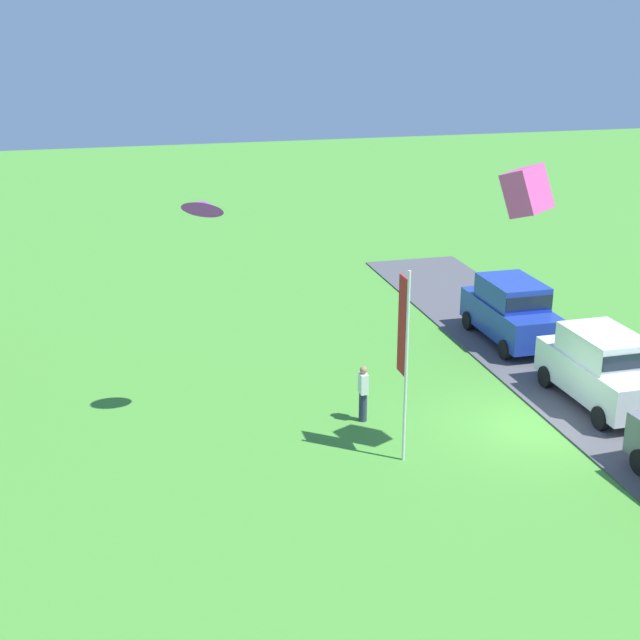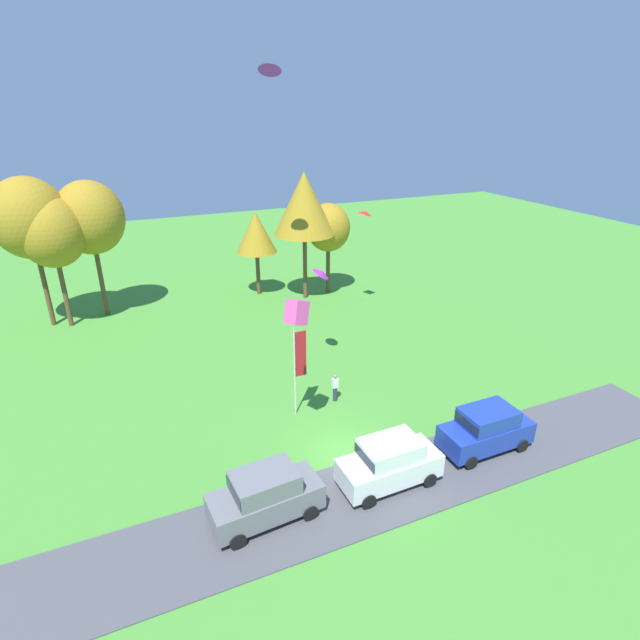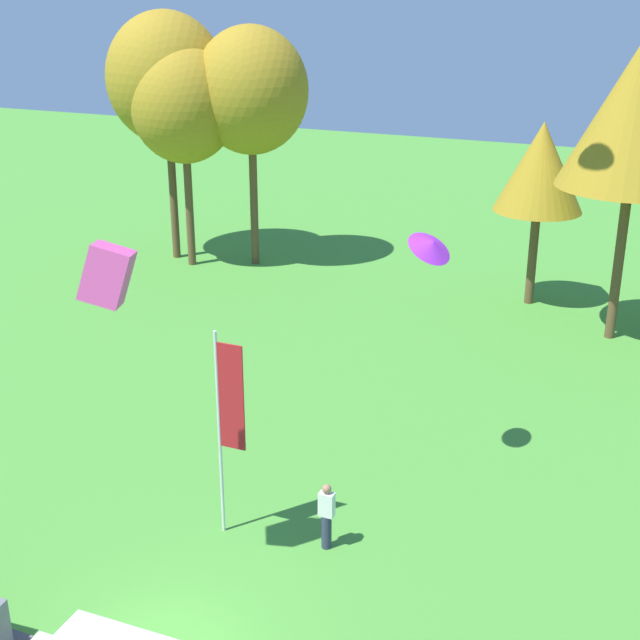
{
  "view_description": "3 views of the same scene",
  "coord_description": "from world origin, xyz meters",
  "px_view_note": "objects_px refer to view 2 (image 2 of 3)",
  "views": [
    {
      "loc": [
        -20.9,
        11.61,
        11.34
      ],
      "look_at": [
        2.6,
        5.52,
        2.89
      ],
      "focal_mm": 50.0,
      "sensor_mm": 36.0,
      "label": 1
    },
    {
      "loc": [
        -9.08,
        -17.75,
        15.89
      ],
      "look_at": [
        0.24,
        3.4,
        5.79
      ],
      "focal_mm": 28.0,
      "sensor_mm": 36.0,
      "label": 2
    },
    {
      "loc": [
        8.37,
        -11.89,
        12.69
      ],
      "look_at": [
        0.96,
        5.72,
        5.23
      ],
      "focal_mm": 50.0,
      "sensor_mm": 36.0,
      "label": 3
    }
  ],
  "objects_px": {
    "tree_far_left": "(90,218)",
    "kite_diamond_low_drifter": "(366,213)",
    "tree_far_right": "(29,218)",
    "car_suv_mid_row": "(390,461)",
    "tree_lone_near": "(304,204)",
    "flag_banner": "(299,360)",
    "tree_right_of_center": "(328,228)",
    "tree_left_of_center": "(52,233)",
    "tree_center_back": "(256,233)",
    "kite_box_high_right": "(297,312)",
    "car_suv_far_end": "(486,428)",
    "kite_delta_mid_center": "(321,272)",
    "person_on_lawn": "(335,387)",
    "kite_delta_trailing_tail": "(270,67)",
    "car_suv_near_entrance": "(265,494)"
  },
  "relations": [
    {
      "from": "car_suv_near_entrance",
      "to": "tree_far_left",
      "type": "height_order",
      "value": "tree_far_left"
    },
    {
      "from": "flag_banner",
      "to": "kite_box_high_right",
      "type": "bearing_deg",
      "value": -111.95
    },
    {
      "from": "car_suv_far_end",
      "to": "tree_left_of_center",
      "type": "distance_m",
      "value": 31.93
    },
    {
      "from": "car_suv_far_end",
      "to": "tree_far_left",
      "type": "relative_size",
      "value": 0.43
    },
    {
      "from": "car_suv_mid_row",
      "to": "tree_left_of_center",
      "type": "relative_size",
      "value": 0.47
    },
    {
      "from": "tree_lone_near",
      "to": "flag_banner",
      "type": "bearing_deg",
      "value": -113.26
    },
    {
      "from": "tree_far_right",
      "to": "tree_center_back",
      "type": "xyz_separation_m",
      "value": [
        16.72,
        0.15,
        -2.7
      ]
    },
    {
      "from": "tree_left_of_center",
      "to": "tree_lone_near",
      "type": "bearing_deg",
      "value": -5.22
    },
    {
      "from": "tree_lone_near",
      "to": "tree_right_of_center",
      "type": "relative_size",
      "value": 1.35
    },
    {
      "from": "tree_left_of_center",
      "to": "car_suv_far_end",
      "type": "bearing_deg",
      "value": -52.63
    },
    {
      "from": "tree_center_back",
      "to": "tree_far_right",
      "type": "bearing_deg",
      "value": -179.49
    },
    {
      "from": "person_on_lawn",
      "to": "tree_left_of_center",
      "type": "height_order",
      "value": "tree_left_of_center"
    },
    {
      "from": "tree_left_of_center",
      "to": "kite_box_high_right",
      "type": "bearing_deg",
      "value": -62.65
    },
    {
      "from": "tree_center_back",
      "to": "kite_box_high_right",
      "type": "relative_size",
      "value": 6.78
    },
    {
      "from": "kite_delta_mid_center",
      "to": "kite_diamond_low_drifter",
      "type": "bearing_deg",
      "value": 46.17
    },
    {
      "from": "tree_far_left",
      "to": "kite_diamond_low_drifter",
      "type": "xyz_separation_m",
      "value": [
        19.47,
        -7.73,
        0.24
      ]
    },
    {
      "from": "car_suv_far_end",
      "to": "flag_banner",
      "type": "relative_size",
      "value": 0.88
    },
    {
      "from": "kite_delta_trailing_tail",
      "to": "tree_far_left",
      "type": "bearing_deg",
      "value": 141.34
    },
    {
      "from": "person_on_lawn",
      "to": "kite_delta_trailing_tail",
      "type": "bearing_deg",
      "value": 89.43
    },
    {
      "from": "tree_far_right",
      "to": "car_suv_mid_row",
      "type": "bearing_deg",
      "value": -60.41
    },
    {
      "from": "flag_banner",
      "to": "tree_far_right",
      "type": "bearing_deg",
      "value": 124.64
    },
    {
      "from": "car_suv_mid_row",
      "to": "person_on_lawn",
      "type": "height_order",
      "value": "car_suv_mid_row"
    },
    {
      "from": "kite_delta_trailing_tail",
      "to": "flag_banner",
      "type": "bearing_deg",
      "value": -103.37
    },
    {
      "from": "flag_banner",
      "to": "kite_delta_mid_center",
      "type": "relative_size",
      "value": 4.55
    },
    {
      "from": "car_suv_near_entrance",
      "to": "car_suv_far_end",
      "type": "xyz_separation_m",
      "value": [
        11.3,
        -0.05,
        0.0
      ]
    },
    {
      "from": "tree_far_right",
      "to": "tree_right_of_center",
      "type": "relative_size",
      "value": 1.4
    },
    {
      "from": "tree_far_right",
      "to": "flag_banner",
      "type": "distance_m",
      "value": 23.57
    },
    {
      "from": "tree_far_left",
      "to": "tree_center_back",
      "type": "bearing_deg",
      "value": -1.96
    },
    {
      "from": "car_suv_near_entrance",
      "to": "tree_right_of_center",
      "type": "bearing_deg",
      "value": 60.05
    },
    {
      "from": "person_on_lawn",
      "to": "kite_delta_trailing_tail",
      "type": "xyz_separation_m",
      "value": [
        0.1,
        9.91,
        16.98
      ]
    },
    {
      "from": "tree_center_back",
      "to": "flag_banner",
      "type": "relative_size",
      "value": 1.41
    },
    {
      "from": "kite_box_high_right",
      "to": "tree_center_back",
      "type": "bearing_deg",
      "value": 77.85
    },
    {
      "from": "tree_lone_near",
      "to": "tree_left_of_center",
      "type": "bearing_deg",
      "value": 174.78
    },
    {
      "from": "kite_delta_mid_center",
      "to": "kite_box_high_right",
      "type": "relative_size",
      "value": 1.06
    },
    {
      "from": "tree_far_right",
      "to": "kite_delta_mid_center",
      "type": "height_order",
      "value": "tree_far_right"
    },
    {
      "from": "tree_far_right",
      "to": "tree_center_back",
      "type": "distance_m",
      "value": 16.93
    },
    {
      "from": "car_suv_far_end",
      "to": "tree_far_right",
      "type": "relative_size",
      "value": 0.41
    },
    {
      "from": "tree_left_of_center",
      "to": "kite_diamond_low_drifter",
      "type": "height_order",
      "value": "tree_left_of_center"
    },
    {
      "from": "car_suv_near_entrance",
      "to": "tree_left_of_center",
      "type": "height_order",
      "value": "tree_left_of_center"
    },
    {
      "from": "car_suv_mid_row",
      "to": "tree_lone_near",
      "type": "xyz_separation_m",
      "value": [
        5.52,
        23.42,
        6.94
      ]
    },
    {
      "from": "car_suv_far_end",
      "to": "kite_box_high_right",
      "type": "bearing_deg",
      "value": 153.71
    },
    {
      "from": "tree_far_right",
      "to": "tree_left_of_center",
      "type": "distance_m",
      "value": 1.75
    },
    {
      "from": "tree_center_back",
      "to": "tree_right_of_center",
      "type": "relative_size",
      "value": 0.92
    },
    {
      "from": "car_suv_far_end",
      "to": "person_on_lawn",
      "type": "distance_m",
      "value": 8.55
    },
    {
      "from": "car_suv_near_entrance",
      "to": "tree_lone_near",
      "type": "distance_m",
      "value": 26.63
    },
    {
      "from": "tree_right_of_center",
      "to": "tree_left_of_center",
      "type": "bearing_deg",
      "value": 176.76
    },
    {
      "from": "tree_far_right",
      "to": "tree_lone_near",
      "type": "height_order",
      "value": "tree_far_right"
    },
    {
      "from": "tree_far_right",
      "to": "kite_delta_trailing_tail",
      "type": "relative_size",
      "value": 7.74
    },
    {
      "from": "car_suv_near_entrance",
      "to": "tree_lone_near",
      "type": "xyz_separation_m",
      "value": [
        11.2,
        23.14,
        6.94
      ]
    },
    {
      "from": "car_suv_mid_row",
      "to": "kite_delta_mid_center",
      "type": "bearing_deg",
      "value": 81.18
    }
  ]
}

